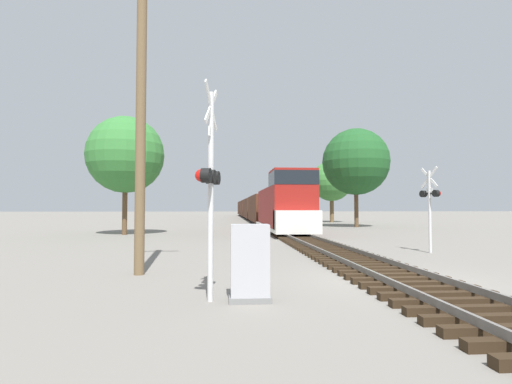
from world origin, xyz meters
name	(u,v)px	position (x,y,z in m)	size (l,w,h in m)	color
ground_plane	(396,281)	(0.00, 0.00, 0.00)	(400.00, 400.00, 0.00)	slate
rail_track_bed	(396,276)	(0.00, 0.00, 0.14)	(2.60, 160.00, 0.31)	black
freight_train	(254,208)	(0.00, 53.91, 1.85)	(2.93, 82.56, 4.51)	maroon
crossing_signal_near	(209,180)	(-4.86, -1.92, 2.53)	(0.51, 1.01, 4.56)	silver
crossing_signal_far	(430,200)	(4.33, 6.33, 2.30)	(0.58, 1.00, 3.72)	silver
relay_cabinet	(250,263)	(-4.01, -1.98, 0.79)	(0.88, 0.58, 1.60)	slate
utility_pole	(141,101)	(-7.02, 1.55, 5.12)	(1.80, 0.29, 9.98)	brown
tree_far_right	(125,155)	(-11.81, 19.13, 5.79)	(5.56, 5.56, 8.59)	brown
tree_mid_background	(356,162)	(8.64, 29.06, 6.60)	(6.75, 6.75, 9.99)	brown
tree_deep_background	(332,181)	(9.69, 42.32, 5.54)	(5.44, 5.44, 8.28)	brown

